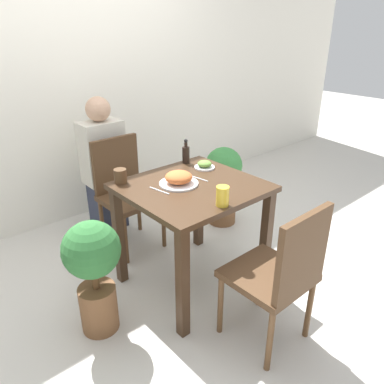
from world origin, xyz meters
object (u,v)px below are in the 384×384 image
object	(u,v)px
person_figure	(104,167)
potted_plant_left	(94,267)
drink_cup	(120,176)
juice_glass	(223,196)
potted_plant_right	(223,180)
chair_near	(281,271)
chair_far	(125,188)
sauce_bottle	(186,154)
food_plate	(179,179)
side_plate	(205,165)

from	to	relation	value
person_figure	potted_plant_left	bearing A→B (deg)	-122.25
drink_cup	juice_glass	world-z (taller)	juice_glass
juice_glass	potted_plant_right	bearing A→B (deg)	43.73
chair_near	chair_far	world-z (taller)	same
sauce_bottle	potted_plant_right	distance (m)	0.70
food_plate	potted_plant_right	world-z (taller)	food_plate
juice_glass	potted_plant_right	size ratio (longest dim) A/B	0.16
juice_glass	side_plate	bearing A→B (deg)	56.85
side_plate	person_figure	bearing A→B (deg)	108.75
chair_far	food_plate	bearing A→B (deg)	-90.56
person_figure	juice_glass	bearing A→B (deg)	-90.59
side_plate	juice_glass	xyz separation A→B (m)	(-0.33, -0.50, 0.03)
sauce_bottle	person_figure	size ratio (longest dim) A/B	0.16
side_plate	potted_plant_left	world-z (taller)	side_plate
drink_cup	potted_plant_right	distance (m)	1.19
chair_near	sauce_bottle	size ratio (longest dim) A/B	4.86
drink_cup	potted_plant_right	size ratio (longest dim) A/B	0.13
food_plate	side_plate	distance (m)	0.34
sauce_bottle	drink_cup	bearing A→B (deg)	-178.81
chair_far	potted_plant_right	world-z (taller)	chair_far
side_plate	chair_near	bearing A→B (deg)	-107.05
potted_plant_left	person_figure	xyz separation A→B (m)	(0.67, 1.06, 0.14)
chair_near	chair_far	distance (m)	1.49
sauce_bottle	side_plate	bearing A→B (deg)	-81.03
chair_far	juice_glass	xyz separation A→B (m)	(-0.01, -1.09, 0.32)
food_plate	drink_cup	xyz separation A→B (m)	(-0.27, 0.27, 0.01)
chair_far	juice_glass	size ratio (longest dim) A/B	7.65
food_plate	potted_plant_left	world-z (taller)	food_plate
chair_far	sauce_bottle	bearing A→B (deg)	-55.46
chair_near	chair_far	size ratio (longest dim) A/B	1.00
drink_cup	person_figure	bearing A→B (deg)	69.88
potted_plant_right	person_figure	size ratio (longest dim) A/B	0.61
potted_plant_left	person_figure	bearing A→B (deg)	57.75
food_plate	sauce_bottle	size ratio (longest dim) A/B	1.38
chair_near	potted_plant_left	xyz separation A→B (m)	(-0.70, 0.76, -0.06)
potted_plant_left	person_figure	distance (m)	1.26
chair_far	juice_glass	distance (m)	1.13
juice_glass	person_figure	world-z (taller)	person_figure
drink_cup	potted_plant_left	distance (m)	0.61
food_plate	side_plate	bearing A→B (deg)	18.02
chair_far	potted_plant_right	size ratio (longest dim) A/B	1.23
chair_near	person_figure	xyz separation A→B (m)	(-0.04, 1.82, 0.08)
potted_plant_right	potted_plant_left	bearing A→B (deg)	-163.27
side_plate	person_figure	size ratio (longest dim) A/B	0.12
juice_glass	sauce_bottle	distance (m)	0.73
juice_glass	person_figure	xyz separation A→B (m)	(0.01, 1.42, -0.23)
drink_cup	juice_glass	xyz separation A→B (m)	(0.26, -0.66, 0.01)
chair_far	drink_cup	distance (m)	0.59
food_plate	drink_cup	world-z (taller)	drink_cup
food_plate	potted_plant_right	xyz separation A→B (m)	(0.84, 0.42, -0.38)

